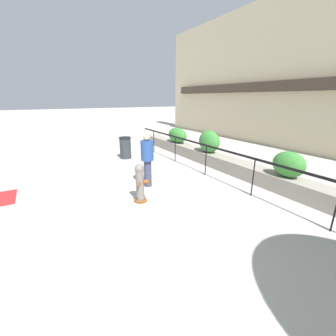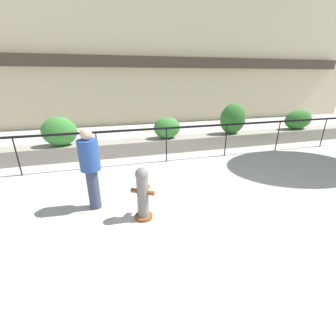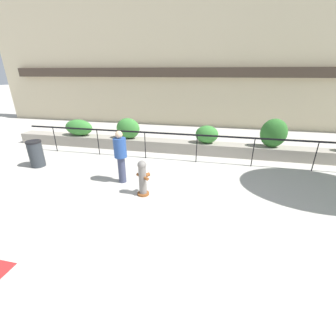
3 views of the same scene
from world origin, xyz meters
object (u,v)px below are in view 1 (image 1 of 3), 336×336
(hedge_bush_0, at_px, (177,135))
(hedge_bush_2, at_px, (289,164))
(pedestrian, at_px, (147,157))
(hedge_bush_1, at_px, (209,141))
(trash_bin, at_px, (125,148))
(fire_hydrant, at_px, (140,183))

(hedge_bush_0, bearing_deg, hedge_bush_2, 0.00)
(pedestrian, bearing_deg, hedge_bush_2, 53.46)
(hedge_bush_0, bearing_deg, hedge_bush_1, 0.00)
(hedge_bush_2, xyz_separation_m, trash_bin, (-6.28, -2.84, -0.38))
(hedge_bush_1, bearing_deg, trash_bin, -133.03)
(hedge_bush_0, height_order, trash_bin, hedge_bush_0)
(hedge_bush_2, bearing_deg, fire_hydrant, -111.38)
(pedestrian, bearing_deg, trash_bin, 171.17)
(fire_hydrant, bearing_deg, hedge_bush_0, 138.34)
(fire_hydrant, distance_m, pedestrian, 1.23)
(hedge_bush_1, xyz_separation_m, trash_bin, (-2.65, -2.84, -0.46))
(pedestrian, bearing_deg, hedge_bush_0, 136.90)
(trash_bin, bearing_deg, fire_hydrant, -14.91)
(hedge_bush_1, bearing_deg, hedge_bush_2, 0.00)
(hedge_bush_0, relative_size, trash_bin, 1.37)
(pedestrian, height_order, trash_bin, pedestrian)
(hedge_bush_1, height_order, fire_hydrant, hedge_bush_1)
(hedge_bush_0, height_order, hedge_bush_1, hedge_bush_1)
(hedge_bush_1, relative_size, pedestrian, 0.64)
(hedge_bush_2, distance_m, fire_hydrant, 4.40)
(hedge_bush_1, distance_m, trash_bin, 3.91)
(hedge_bush_2, distance_m, pedestrian, 4.26)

